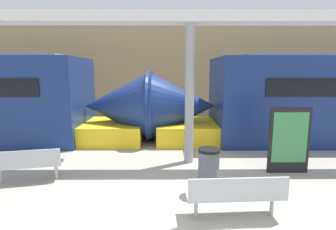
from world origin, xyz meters
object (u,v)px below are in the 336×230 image
(bench_far, at_px, (27,163))
(support_column_near, at_px, (189,95))
(bench_near, at_px, (236,193))
(poster_board, at_px, (289,140))
(trash_bin, at_px, (209,171))

(bench_far, bearing_deg, support_column_near, 7.10)
(bench_far, height_order, support_column_near, support_column_near)
(bench_near, xyz_separation_m, bench_far, (-4.50, 1.59, -0.00))
(poster_board, bearing_deg, trash_bin, -153.37)
(bench_near, height_order, support_column_near, support_column_near)
(trash_bin, height_order, poster_board, poster_board)
(bench_near, relative_size, bench_far, 1.11)
(bench_far, bearing_deg, poster_board, -7.65)
(poster_board, relative_size, support_column_near, 0.44)
(bench_near, bearing_deg, bench_far, 157.43)
(bench_near, height_order, bench_far, same)
(bench_near, relative_size, poster_board, 1.03)
(trash_bin, relative_size, poster_board, 0.57)
(bench_far, xyz_separation_m, trash_bin, (4.17, -0.56, 0.01))
(bench_near, distance_m, trash_bin, 1.08)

